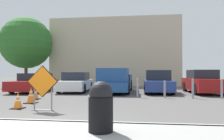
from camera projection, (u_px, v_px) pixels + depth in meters
The scene contains 19 objects.
ground_plane at pixel (104, 92), 15.41m from camera, with size 96.00×96.00×0.00m, color #565451.
sidewalk_strip at pixel (15, 136), 4.33m from camera, with size 24.82×2.33×0.14m.
curb_lip at pixel (41, 123), 5.49m from camera, with size 24.82×0.20×0.14m.
road_closed_sign at pixel (43, 85), 7.70m from camera, with size 1.13×0.20×1.60m.
traffic_cone_nearest at pixel (18, 101), 8.11m from camera, with size 0.43×0.43×0.60m.
traffic_cone_second at pixel (31, 96), 9.55m from camera, with size 0.49×0.49×0.69m.
traffic_cone_third at pixel (36, 92), 10.97m from camera, with size 0.39×0.39×0.73m.
parked_car_nearest at pixel (35, 83), 15.41m from camera, with size 1.88×4.70×1.30m.
parked_car_second at pixel (76, 83), 15.49m from camera, with size 2.07×4.53×1.37m.
pickup_truck at pixel (115, 82), 14.69m from camera, with size 2.11×5.55×1.62m.
parked_car_third at pixel (158, 82), 14.77m from camera, with size 1.87×4.46×1.51m.
parked_car_fourth at pixel (202, 82), 14.26m from camera, with size 1.92×4.40×1.53m.
trash_bin at pixel (101, 106), 4.42m from camera, with size 0.50×0.50×1.02m.
bollard_nearest at pixel (137, 87), 11.75m from camera, with size 0.12×0.12×1.03m.
bollard_second at pixel (165, 89), 11.57m from camera, with size 0.12×0.12×0.93m.
bollard_third at pixel (193, 88), 11.39m from camera, with size 0.12×0.12×1.02m.
bollard_fourth at pixel (222, 88), 11.21m from camera, with size 0.12×0.12×1.03m.
building_facade_backdrop at pixel (116, 53), 24.61m from camera, with size 13.60×5.00×7.08m.
street_tree_behind_lot at pixel (26, 43), 22.05m from camera, with size 5.17×5.17×6.95m.
Camera 1 is at (2.47, -5.24, 1.33)m, focal length 35.00 mm.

